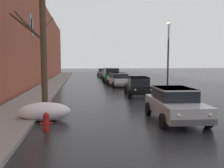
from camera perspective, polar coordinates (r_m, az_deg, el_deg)
left_sidewalk_slab at (r=19.18m, az=-17.07°, el=-2.28°), size 2.46×80.00×0.15m
brick_townhouse_facade at (r=19.56m, az=-22.60°, el=12.50°), size 0.63×80.00×10.23m
snow_bank_along_left_kerb at (r=29.58m, az=4.91°, el=1.08°), size 2.93×1.15×0.76m
snow_bank_mid_block_left at (r=10.59m, az=-16.06°, el=-6.53°), size 2.21×1.13×0.80m
bare_tree_second_along_sidewalk at (r=12.83m, az=-16.50°, el=10.33°), size 2.64×2.07×6.98m
sedan_silver_approaching_near_lane at (r=10.53m, az=14.99°, el=-4.55°), size 2.13×4.08×1.42m
sedan_black_parked_kerbside_close at (r=17.96m, az=6.44°, el=-0.41°), size 2.16×4.26×1.42m
sedan_white_parked_kerbside_mid at (r=24.47m, az=1.71°, el=1.12°), size 2.18×4.44×1.42m
suv_green_parked_far_down_block at (r=30.26m, az=-0.19°, el=2.36°), size 2.25×4.85×1.82m
sedan_darkblue_queued_behind_truck at (r=37.15m, az=-1.17°, el=2.52°), size 2.04×4.01×1.42m
sedan_grey_at_far_intersection at (r=43.02m, az=-2.28°, el=2.89°), size 1.99×4.29×1.42m
fire_hydrant at (r=8.94m, az=-15.70°, el=-8.88°), size 0.42×0.22×0.71m
street_lamp_post at (r=20.99m, az=13.52°, el=7.32°), size 0.44×0.24×5.94m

